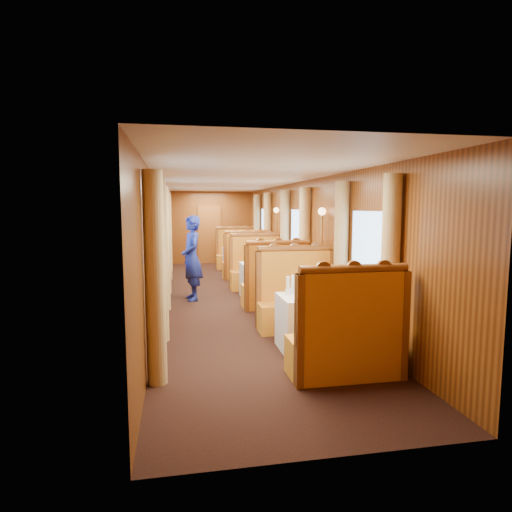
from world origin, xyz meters
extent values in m
cube|color=brown|center=(0.00, 5.97, 1.00)|extent=(0.80, 0.04, 2.00)
cube|color=white|center=(0.75, -3.50, 0.38)|extent=(1.05, 0.72, 0.75)
cube|color=#BA4E14|center=(0.75, -4.45, 0.23)|extent=(1.30, 0.55, 0.45)
cube|color=#BA4E14|center=(0.75, -4.67, 0.85)|extent=(1.30, 0.12, 0.80)
cylinder|color=brown|center=(0.75, -4.67, 1.29)|extent=(1.23, 0.10, 0.10)
cube|color=#BA4E14|center=(0.75, -2.55, 0.23)|extent=(1.30, 0.55, 0.45)
cube|color=#BA4E14|center=(0.75, -2.33, 0.85)|extent=(1.30, 0.12, 0.80)
cylinder|color=brown|center=(0.75, -2.33, 1.29)|extent=(1.23, 0.10, 0.10)
cube|color=white|center=(0.75, 0.00, 0.38)|extent=(1.05, 0.72, 0.75)
cube|color=#BA4E14|center=(0.75, -0.95, 0.23)|extent=(1.30, 0.55, 0.45)
cube|color=#BA4E14|center=(0.75, -1.17, 0.85)|extent=(1.30, 0.12, 0.80)
cylinder|color=brown|center=(0.75, -1.17, 1.29)|extent=(1.23, 0.10, 0.10)
cube|color=#BA4E14|center=(0.75, 0.95, 0.23)|extent=(1.30, 0.55, 0.45)
cube|color=#BA4E14|center=(0.75, 1.17, 0.85)|extent=(1.30, 0.12, 0.80)
cylinder|color=brown|center=(0.75, 1.17, 1.29)|extent=(1.23, 0.10, 0.10)
cube|color=white|center=(0.75, 3.50, 0.38)|extent=(1.05, 0.72, 0.75)
cube|color=#BA4E14|center=(0.75, 2.55, 0.23)|extent=(1.30, 0.55, 0.45)
cube|color=#BA4E14|center=(0.75, 2.33, 0.85)|extent=(1.30, 0.12, 0.80)
cylinder|color=brown|center=(0.75, 2.33, 1.29)|extent=(1.23, 0.10, 0.10)
cube|color=#BA4E14|center=(0.75, 4.45, 0.23)|extent=(1.30, 0.55, 0.45)
cube|color=#BA4E14|center=(0.75, 4.67, 0.85)|extent=(1.30, 0.12, 0.80)
cylinder|color=brown|center=(0.75, 4.67, 1.29)|extent=(1.23, 0.10, 0.10)
cube|color=silver|center=(0.66, -3.53, 0.76)|extent=(0.39, 0.34, 0.01)
cylinder|color=white|center=(1.03, -3.65, 0.76)|extent=(0.21, 0.21, 0.01)
cylinder|color=white|center=(0.35, -3.41, 0.79)|extent=(0.08, 0.08, 0.08)
cylinder|color=white|center=(0.35, -3.41, 0.92)|extent=(0.05, 0.05, 0.18)
cylinder|color=white|center=(0.44, -3.31, 0.79)|extent=(0.08, 0.08, 0.08)
cylinder|color=white|center=(0.44, -3.31, 0.92)|extent=(0.05, 0.05, 0.18)
cylinder|color=silver|center=(0.75, -0.01, 0.82)|extent=(0.06, 0.06, 0.14)
cylinder|color=silver|center=(0.78, 3.50, 0.82)|extent=(0.06, 0.06, 0.14)
cylinder|color=tan|center=(-1.38, -4.28, 1.18)|extent=(0.22, 0.22, 2.35)
cylinder|color=tan|center=(-1.38, -2.72, 1.18)|extent=(0.22, 0.22, 2.35)
cylinder|color=tan|center=(1.38, -4.28, 1.18)|extent=(0.22, 0.22, 2.35)
cylinder|color=tan|center=(1.38, -2.72, 1.18)|extent=(0.22, 0.22, 2.35)
cylinder|color=tan|center=(-1.38, -0.78, 1.18)|extent=(0.22, 0.22, 2.35)
cylinder|color=tan|center=(-1.38, 0.78, 1.18)|extent=(0.22, 0.22, 2.35)
cylinder|color=tan|center=(1.38, -0.78, 1.18)|extent=(0.22, 0.22, 2.35)
cylinder|color=tan|center=(1.38, 0.78, 1.18)|extent=(0.22, 0.22, 2.35)
cylinder|color=tan|center=(-1.38, 2.72, 1.18)|extent=(0.22, 0.22, 2.35)
cylinder|color=tan|center=(-1.38, 4.28, 1.18)|extent=(0.22, 0.22, 2.35)
cylinder|color=tan|center=(1.38, 2.72, 1.18)|extent=(0.22, 0.22, 2.35)
cylinder|color=tan|center=(1.38, 4.28, 1.18)|extent=(0.22, 0.22, 2.35)
cylinder|color=#BF8C3F|center=(-1.40, -1.75, 0.93)|extent=(0.04, 0.04, 1.85)
sphere|color=#FFD18C|center=(-1.40, -1.75, 1.88)|extent=(0.14, 0.14, 0.14)
cylinder|color=#BF8C3F|center=(1.40, -1.75, 0.93)|extent=(0.04, 0.04, 1.85)
sphere|color=#FFD18C|center=(1.40, -1.75, 1.88)|extent=(0.14, 0.14, 0.14)
cylinder|color=#BF8C3F|center=(-1.40, 1.75, 0.93)|extent=(0.04, 0.04, 1.85)
sphere|color=#FFD18C|center=(-1.40, 1.75, 1.88)|extent=(0.14, 0.14, 0.14)
cylinder|color=#BF8C3F|center=(1.40, 1.75, 0.93)|extent=(0.04, 0.04, 1.85)
sphere|color=#FFD18C|center=(1.40, 1.75, 1.88)|extent=(0.14, 0.14, 0.14)
imported|color=navy|center=(-0.83, 0.02, 0.89)|extent=(0.54, 0.72, 1.78)
cube|color=beige|center=(0.75, 0.84, 0.75)|extent=(0.40, 0.24, 0.55)
sphere|color=tan|center=(0.75, 0.84, 1.11)|extent=(0.20, 0.20, 0.20)
cube|color=beige|center=(0.75, 0.67, 0.52)|extent=(0.36, 0.30, 0.14)
camera|label=1|loc=(-1.14, -8.98, 1.95)|focal=30.00mm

